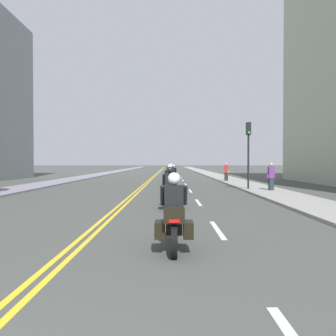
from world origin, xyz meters
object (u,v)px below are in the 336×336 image
Objects in this scene: motorcycle_1 at (170,192)px; motorcycle_6 at (171,172)px; pedestrian_0 at (226,172)px; pedestrian_1 at (271,177)px; motorcycle_3 at (172,179)px; traffic_light_near at (248,143)px; motorcycle_0 at (174,218)px; motorcycle_4 at (173,175)px; motorcycle_5 at (169,173)px; motorcycle_2 at (170,183)px; motorcycle_7 at (171,170)px.

motorcycle_1 reaches higher than motorcycle_6.
pedestrian_0 is 0.99× the size of pedestrian_1.
traffic_light_near is at bearing -24.89° from motorcycle_3.
pedestrian_1 reaches higher than motorcycle_1.
motorcycle_4 is (0.20, 22.63, 0.00)m from motorcycle_0.
pedestrian_0 is (5.22, -4.66, 0.26)m from motorcycle_5.
motorcycle_6 is at bearing 104.25° from traffic_light_near.
pedestrian_1 reaches higher than motorcycle_5.
traffic_light_near reaches higher than motorcycle_6.
motorcycle_5 is 0.52× the size of traffic_light_near.
traffic_light_near reaches higher than motorcycle_0.
motorcycle_2 is at bearing -89.31° from motorcycle_4.
motorcycle_4 is 1.27× the size of pedestrian_0.
motorcycle_4 is (0.15, 6.00, 0.02)m from motorcycle_3.
motorcycle_4 is 0.51× the size of traffic_light_near.
motorcycle_5 reaches higher than motorcycle_7.
motorcycle_6 is (-0.17, 10.86, -0.00)m from motorcycle_4.
pedestrian_1 is at bearing -43.77° from pedestrian_0.
motorcycle_6 is 21.17m from pedestrian_1.
motorcycle_1 is 0.98× the size of motorcycle_5.
pedestrian_1 is (6.19, -14.90, 0.28)m from motorcycle_5.
motorcycle_2 is at bearing -86.97° from motorcycle_5.
motorcycle_2 reaches higher than motorcycle_5.
motorcycle_0 is 38.89m from motorcycle_7.
motorcycle_7 is 1.25× the size of pedestrian_1.
traffic_light_near is (4.72, -8.39, 2.36)m from motorcycle_4.
pedestrian_0 reaches higher than motorcycle_1.
motorcycle_7 is (-0.11, 16.26, 0.01)m from motorcycle_4.
motorcycle_5 is at bearing 92.64° from motorcycle_2.
motorcycle_0 is 11.17m from motorcycle_2.
motorcycle_6 is at bearing 157.51° from pedestrian_0.
motorcycle_5 is 1.28× the size of pedestrian_0.
motorcycle_0 is 16.62m from motorcycle_3.
motorcycle_3 is at bearing -88.50° from motorcycle_6.
motorcycle_5 is (-0.06, 22.00, -0.02)m from motorcycle_1.
motorcycle_3 is at bearing -85.62° from pedestrian_0.
motorcycle_2 is at bearing -148.54° from traffic_light_near.
traffic_light_near reaches higher than motorcycle_5.
motorcycle_6 is (-0.02, 16.86, 0.02)m from motorcycle_3.
motorcycle_2 is at bearing -90.23° from motorcycle_3.
motorcycle_2 is 0.49× the size of traffic_light_near.
pedestrian_0 reaches higher than motorcycle_0.
pedestrian_0 is at bearing -38.87° from motorcycle_5.
motorcycle_0 reaches higher than motorcycle_7.
motorcycle_1 is at bearing -65.74° from pedestrian_0.
motorcycle_7 reaches higher than motorcycle_4.
motorcycle_6 is 5.41m from motorcycle_7.
pedestrian_1 is at bearing -64.58° from motorcycle_5.
pedestrian_0 reaches higher than motorcycle_5.
motorcycle_3 is 22.27m from motorcycle_7.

